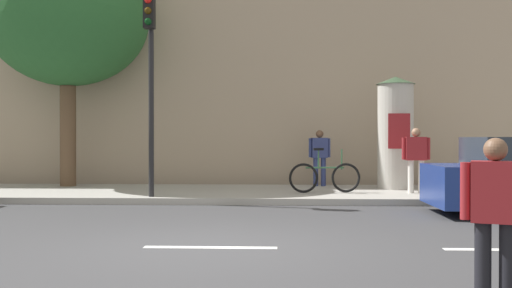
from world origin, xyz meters
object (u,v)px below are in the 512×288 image
poster_column (395,132)px  pedestrian_tallest (416,155)px  pedestrian_with_bag (495,211)px  bicycle_leaning (325,177)px  pedestrian_near_pole (320,154)px  traffic_light (150,62)px  street_tree (68,18)px

poster_column → pedestrian_tallest: bearing=-78.5°
pedestrian_with_bag → bicycle_leaning: 9.26m
pedestrian_near_pole → traffic_light: bearing=-140.8°
traffic_light → pedestrian_near_pole: (4.02, 3.28, -2.13)m
pedestrian_near_pole → pedestrian_tallest: 2.99m
street_tree → bicycle_leaning: bearing=-13.9°
traffic_light → pedestrian_near_pole: 5.61m
street_tree → bicycle_leaning: size_ratio=3.73×
traffic_light → pedestrian_with_bag: size_ratio=3.07×
poster_column → pedestrian_with_bag: (-1.19, -10.45, -0.80)m
poster_column → pedestrian_with_bag: 10.54m
poster_column → pedestrian_tallest: (0.25, -1.24, -0.57)m
street_tree → pedestrian_with_bag: bearing=-54.7°
pedestrian_with_bag → bicycle_leaning: (-0.76, 9.22, -0.31)m
street_tree → pedestrian_with_bag: size_ratio=4.47×
traffic_light → pedestrian_tallest: traffic_light is taller
street_tree → pedestrian_tallest: (9.18, -1.74, -3.73)m
pedestrian_tallest → pedestrian_with_bag: bearing=-98.9°
traffic_light → bicycle_leaning: traffic_light is taller
poster_column → street_tree: street_tree is taller
poster_column → pedestrian_near_pole: poster_column is taller
pedestrian_with_bag → pedestrian_near_pole: 11.27m
pedestrian_with_bag → traffic_light: bearing=120.9°
poster_column → street_tree: (-8.93, 0.50, 3.17)m
pedestrian_near_pole → pedestrian_tallest: bearing=-42.9°
poster_column → bicycle_leaning: 2.55m
pedestrian_with_bag → street_tree: bearing=125.3°
traffic_light → pedestrian_near_pole: traffic_light is taller
pedestrian_with_bag → pedestrian_tallest: pedestrian_tallest is taller
pedestrian_with_bag → pedestrian_tallest: (1.44, 9.21, 0.23)m
poster_column → bicycle_leaning: (-1.95, -1.23, -1.10)m
street_tree → poster_column: bearing=-3.2°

